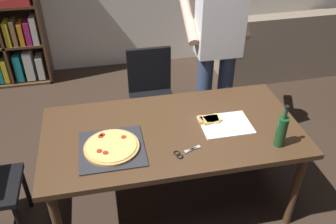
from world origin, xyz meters
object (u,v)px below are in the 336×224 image
at_px(pepperoni_pizza_on_tray, 112,147).
at_px(wine_bottle, 281,131).
at_px(dining_table, 172,137).
at_px(chair_far_side, 151,90).
at_px(kitchen_scissors, 183,153).
at_px(couch, 281,48).
at_px(person_serving_pizza, 217,48).

relative_size(pepperoni_pizza_on_tray, wine_bottle, 1.36).
bearing_deg(pepperoni_pizza_on_tray, dining_table, 16.26).
distance_m(chair_far_side, kitchen_scissors, 1.24).
xyz_separation_m(chair_far_side, couch, (1.90, 1.04, -0.21)).
distance_m(chair_far_side, pepperoni_pizza_on_tray, 1.19).
xyz_separation_m(person_serving_pizza, kitchen_scissors, (-0.54, -0.99, -0.24)).
height_order(chair_far_side, pepperoni_pizza_on_tray, chair_far_side).
distance_m(chair_far_side, wine_bottle, 1.47).
bearing_deg(couch, wine_bottle, -118.23).
height_order(pepperoni_pizza_on_tray, wine_bottle, wine_bottle).
bearing_deg(pepperoni_pizza_on_tray, couch, 42.10).
distance_m(wine_bottle, kitchen_scissors, 0.66).
bearing_deg(dining_table, pepperoni_pizza_on_tray, -163.74).
height_order(couch, kitchen_scissors, couch).
xyz_separation_m(wine_bottle, kitchen_scissors, (-0.65, 0.04, -0.11)).
distance_m(dining_table, person_serving_pizza, 0.97).
bearing_deg(person_serving_pizza, wine_bottle, -83.77).
height_order(person_serving_pizza, kitchen_scissors, person_serving_pizza).
height_order(dining_table, chair_far_side, chair_far_side).
distance_m(pepperoni_pizza_on_tray, wine_bottle, 1.13).
xyz_separation_m(pepperoni_pizza_on_tray, wine_bottle, (1.11, -0.18, 0.10)).
relative_size(dining_table, couch, 1.07).
relative_size(couch, wine_bottle, 5.44).
bearing_deg(kitchen_scissors, pepperoni_pizza_on_tray, 163.48).
xyz_separation_m(couch, kitchen_scissors, (-1.88, -2.25, 0.45)).
distance_m(couch, person_serving_pizza, 1.97).
bearing_deg(person_serving_pizza, kitchen_scissors, -118.38).
bearing_deg(dining_table, chair_far_side, 90.00).
height_order(chair_far_side, kitchen_scissors, chair_far_side).
relative_size(pepperoni_pizza_on_tray, kitchen_scissors, 2.16).
height_order(dining_table, wine_bottle, wine_bottle).
distance_m(couch, pepperoni_pizza_on_tray, 3.19).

